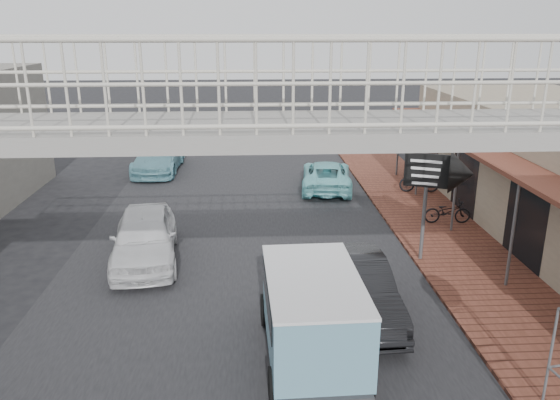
{
  "coord_description": "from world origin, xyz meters",
  "views": [
    {
      "loc": [
        0.36,
        -11.44,
        6.48
      ],
      "look_at": [
        1.16,
        3.22,
        1.8
      ],
      "focal_mm": 35.0,
      "sensor_mm": 36.0,
      "label": 1
    }
  ],
  "objects": [
    {
      "name": "ground",
      "position": [
        0.0,
        0.0,
        0.0
      ],
      "size": [
        120.0,
        120.0,
        0.0
      ],
      "primitive_type": "plane",
      "color": "black",
      "rests_on": "ground"
    },
    {
      "name": "road_strip",
      "position": [
        0.0,
        0.0,
        0.01
      ],
      "size": [
        10.0,
        60.0,
        0.01
      ],
      "primitive_type": "cube",
      "color": "black",
      "rests_on": "ground"
    },
    {
      "name": "sidewalk",
      "position": [
        6.5,
        3.0,
        0.05
      ],
      "size": [
        3.0,
        40.0,
        0.1
      ],
      "primitive_type": "cube",
      "color": "brown",
      "rests_on": "ground"
    },
    {
      "name": "footbridge",
      "position": [
        0.0,
        -4.0,
        3.18
      ],
      "size": [
        16.4,
        2.4,
        6.34
      ],
      "color": "gray",
      "rests_on": "ground"
    },
    {
      "name": "white_hatchback",
      "position": [
        -2.71,
        3.28,
        0.75
      ],
      "size": [
        2.3,
        4.6,
        1.5
      ],
      "primitive_type": "imported",
      "rotation": [
        0.0,
        0.0,
        0.12
      ],
      "color": "silver",
      "rests_on": "ground"
    },
    {
      "name": "dark_sedan",
      "position": [
        2.76,
        -0.07,
        0.68
      ],
      "size": [
        1.65,
        4.22,
        1.37
      ],
      "primitive_type": "imported",
      "rotation": [
        0.0,
        0.0,
        0.05
      ],
      "color": "black",
      "rests_on": "ground"
    },
    {
      "name": "angkot_curb",
      "position": [
        3.49,
        10.3,
        0.59
      ],
      "size": [
        2.44,
        4.42,
        1.17
      ],
      "primitive_type": "imported",
      "rotation": [
        0.0,
        0.0,
        3.02
      ],
      "color": "#7FD7DC",
      "rests_on": "ground"
    },
    {
      "name": "angkot_far",
      "position": [
        -3.94,
        13.7,
        0.7
      ],
      "size": [
        2.08,
        4.85,
        1.39
      ],
      "primitive_type": "imported",
      "rotation": [
        0.0,
        0.0,
        -0.03
      ],
      "color": "#65A1AF",
      "rests_on": "ground"
    },
    {
      "name": "angkot_van",
      "position": [
        1.5,
        -1.88,
        1.25
      ],
      "size": [
        1.95,
        4.05,
        1.96
      ],
      "rotation": [
        0.0,
        0.0,
        0.03
      ],
      "color": "black",
      "rests_on": "ground"
    },
    {
      "name": "motorcycle_near",
      "position": [
        6.98,
        5.68,
        0.51
      ],
      "size": [
        1.59,
        0.64,
        0.82
      ],
      "primitive_type": "imported",
      "rotation": [
        0.0,
        0.0,
        1.51
      ],
      "color": "black",
      "rests_on": "sidewalk"
    },
    {
      "name": "motorcycle_far",
      "position": [
        7.11,
        9.3,
        0.58
      ],
      "size": [
        1.63,
        0.63,
        0.96
      ],
      "primitive_type": "imported",
      "rotation": [
        0.0,
        0.0,
        1.46
      ],
      "color": "black",
      "rests_on": "sidewalk"
    },
    {
      "name": "arrow_sign",
      "position": [
        5.91,
        2.47,
        2.68
      ],
      "size": [
        1.93,
        1.31,
        3.2
      ],
      "rotation": [
        0.0,
        0.0,
        -0.39
      ],
      "color": "#59595B",
      "rests_on": "sidewalk"
    }
  ]
}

